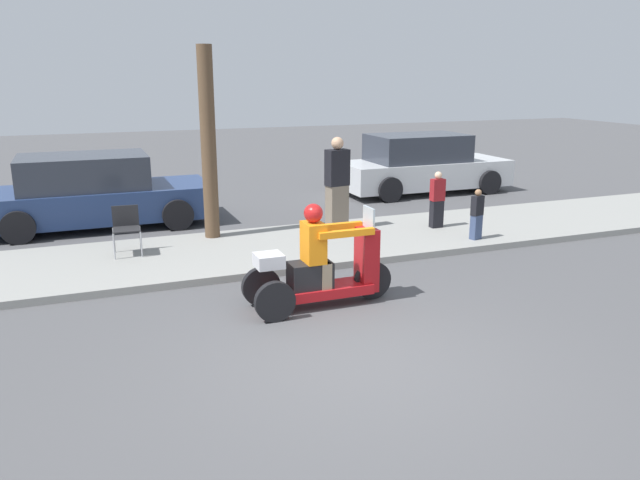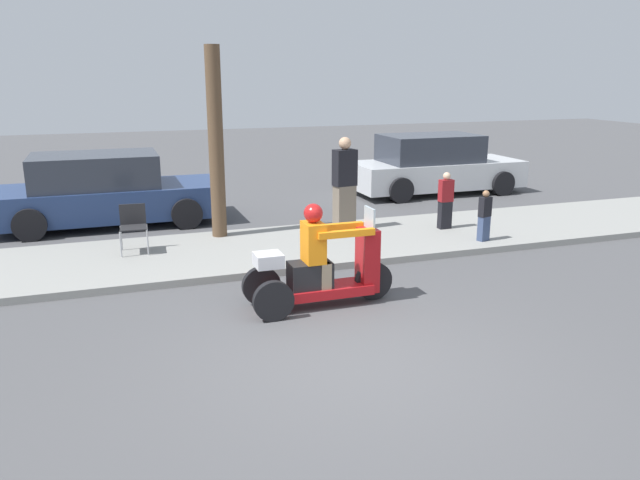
# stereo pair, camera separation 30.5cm
# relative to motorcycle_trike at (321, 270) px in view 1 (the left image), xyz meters

# --- Properties ---
(ground_plane) EXTENTS (60.00, 60.00, 0.00)m
(ground_plane) POSITION_rel_motorcycle_trike_xyz_m (-0.21, -1.78, -0.53)
(ground_plane) COLOR #4C4C4F
(sidewalk_strip) EXTENTS (28.00, 2.80, 0.12)m
(sidewalk_strip) POSITION_rel_motorcycle_trike_xyz_m (-0.21, 2.82, -0.47)
(sidewalk_strip) COLOR gray
(sidewalk_strip) RESTS_ON ground
(motorcycle_trike) EXTENTS (2.11, 0.74, 1.46)m
(motorcycle_trike) POSITION_rel_motorcycle_trike_xyz_m (0.00, 0.00, 0.00)
(motorcycle_trike) COLOR black
(motorcycle_trike) RESTS_ON ground
(spectator_near_curb) EXTENTS (0.27, 0.16, 1.13)m
(spectator_near_curb) POSITION_rel_motorcycle_trike_xyz_m (3.65, 2.93, 0.14)
(spectator_near_curb) COLOR black
(spectator_near_curb) RESTS_ON sidewalk_strip
(spectator_by_tree) EXTENTS (0.25, 0.19, 0.95)m
(spectator_by_tree) POSITION_rel_motorcycle_trike_xyz_m (3.86, 1.87, 0.05)
(spectator_by_tree) COLOR #38476B
(spectator_by_tree) RESTS_ON sidewalk_strip
(spectator_with_child) EXTENTS (0.47, 0.33, 1.83)m
(spectator_with_child) POSITION_rel_motorcycle_trike_xyz_m (1.72, 3.50, 0.48)
(spectator_with_child) COLOR #726656
(spectator_with_child) RESTS_ON sidewalk_strip
(folding_chair_set_back) EXTENTS (0.49, 0.49, 0.82)m
(folding_chair_set_back) POSITION_rel_motorcycle_trike_xyz_m (-2.30, 3.26, 0.10)
(folding_chair_set_back) COLOR #A5A8AD
(folding_chair_set_back) RESTS_ON sidewalk_strip
(parked_car_lot_center) EXTENTS (4.59, 2.09, 1.51)m
(parked_car_lot_center) POSITION_rel_motorcycle_trike_xyz_m (-2.73, 6.04, 0.19)
(parked_car_lot_center) COLOR navy
(parked_car_lot_center) RESTS_ON ground
(parked_car_lot_far) EXTENTS (4.57, 1.98, 1.56)m
(parked_car_lot_far) POSITION_rel_motorcycle_trike_xyz_m (5.63, 6.92, 0.21)
(parked_car_lot_far) COLOR silver
(parked_car_lot_far) RESTS_ON ground
(tree_trunk) EXTENTS (0.28, 0.28, 3.51)m
(tree_trunk) POSITION_rel_motorcycle_trike_xyz_m (-0.71, 3.85, 1.35)
(tree_trunk) COLOR brown
(tree_trunk) RESTS_ON sidewalk_strip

